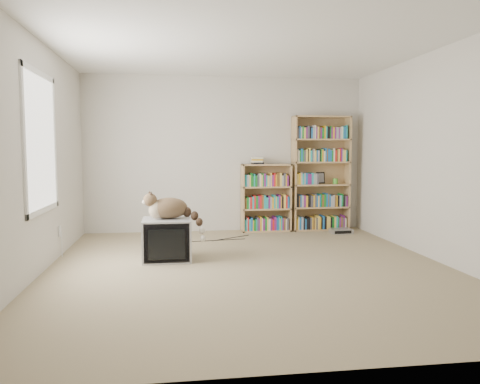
{
  "coord_description": "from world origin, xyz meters",
  "views": [
    {
      "loc": [
        -0.83,
        -5.08,
        1.31
      ],
      "look_at": [
        0.03,
        1.0,
        0.77
      ],
      "focal_mm": 35.0,
      "sensor_mm": 36.0,
      "label": 1
    }
  ],
  "objects": [
    {
      "name": "wall_left",
      "position": [
        -2.25,
        0.0,
        1.25
      ],
      "size": [
        0.02,
        5.0,
        2.5
      ],
      "primitive_type": "cube",
      "color": "beige",
      "rests_on": "floor"
    },
    {
      "name": "framed_print",
      "position": [
        1.59,
        2.44,
        0.86
      ],
      "size": [
        0.14,
        0.05,
        0.19
      ],
      "primitive_type": "cube",
      "rotation": [
        -0.17,
        0.0,
        0.0
      ],
      "color": "black",
      "rests_on": "bookcase_tall"
    },
    {
      "name": "window",
      "position": [
        -2.24,
        0.2,
        1.4
      ],
      "size": [
        0.02,
        1.22,
        1.52
      ],
      "primitive_type": "cube",
      "color": "white",
      "rests_on": "wall_left"
    },
    {
      "name": "ceiling",
      "position": [
        0.0,
        0.0,
        2.5
      ],
      "size": [
        4.5,
        5.0,
        0.02
      ],
      "primitive_type": "cube",
      "color": "white",
      "rests_on": "wall_back"
    },
    {
      "name": "crt_tv",
      "position": [
        -0.92,
        0.53,
        0.25
      ],
      "size": [
        0.57,
        0.53,
        0.5
      ],
      "rotation": [
        0.0,
        0.0,
        0.0
      ],
      "color": "#97979A",
      "rests_on": "floor"
    },
    {
      "name": "floor",
      "position": [
        0.0,
        0.0,
        0.0
      ],
      "size": [
        4.5,
        5.0,
        0.01
      ],
      "primitive_type": "cube",
      "color": "tan",
      "rests_on": "ground"
    },
    {
      "name": "dvd_player",
      "position": [
        1.79,
        1.96,
        0.04
      ],
      "size": [
        0.34,
        0.26,
        0.07
      ],
      "primitive_type": "cube",
      "rotation": [
        0.0,
        0.0,
        0.07
      ],
      "color": "#A6A6AB",
      "rests_on": "floor"
    },
    {
      "name": "wall_right",
      "position": [
        2.25,
        0.0,
        1.25
      ],
      "size": [
        0.02,
        5.0,
        2.5
      ],
      "primitive_type": "cube",
      "color": "beige",
      "rests_on": "floor"
    },
    {
      "name": "book_stack",
      "position": [
        0.49,
        2.33,
        1.15
      ],
      "size": [
        0.2,
        0.26,
        0.11
      ],
      "primitive_type": "cube",
      "color": "red",
      "rests_on": "bookcase_short"
    },
    {
      "name": "wall_front",
      "position": [
        0.0,
        -2.5,
        1.25
      ],
      "size": [
        4.5,
        0.02,
        2.5
      ],
      "primitive_type": "cube",
      "color": "beige",
      "rests_on": "floor"
    },
    {
      "name": "bookcase_short",
      "position": [
        0.64,
        2.36,
        0.5
      ],
      "size": [
        0.8,
        0.3,
        1.09
      ],
      "color": "#A97954",
      "rests_on": "floor"
    },
    {
      "name": "floor_cables",
      "position": [
        -0.38,
        1.76,
        0.0
      ],
      "size": [
        1.2,
        0.7,
        0.01
      ],
      "primitive_type": null,
      "color": "black",
      "rests_on": "floor"
    },
    {
      "name": "wall_outlet",
      "position": [
        -2.24,
        0.88,
        0.32
      ],
      "size": [
        0.01,
        0.08,
        0.13
      ],
      "primitive_type": "cube",
      "color": "silver",
      "rests_on": "wall_left"
    },
    {
      "name": "bookcase_tall",
      "position": [
        1.56,
        2.36,
        0.89
      ],
      "size": [
        0.93,
        0.3,
        1.87
      ],
      "color": "#A97954",
      "rests_on": "floor"
    },
    {
      "name": "wall_back",
      "position": [
        0.0,
        2.5,
        1.25
      ],
      "size": [
        4.5,
        0.02,
        2.5
      ],
      "primitive_type": "cube",
      "color": "beige",
      "rests_on": "floor"
    },
    {
      "name": "cat",
      "position": [
        -0.84,
        0.53,
        0.59
      ],
      "size": [
        0.75,
        0.49,
        0.56
      ],
      "rotation": [
        0.0,
        0.0,
        0.26
      ],
      "color": "#342515",
      "rests_on": "crt_tv"
    },
    {
      "name": "green_mug",
      "position": [
        1.81,
        2.34,
        0.81
      ],
      "size": [
        0.08,
        0.08,
        0.09
      ],
      "primitive_type": "cylinder",
      "color": "#56BB35",
      "rests_on": "bookcase_tall"
    }
  ]
}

